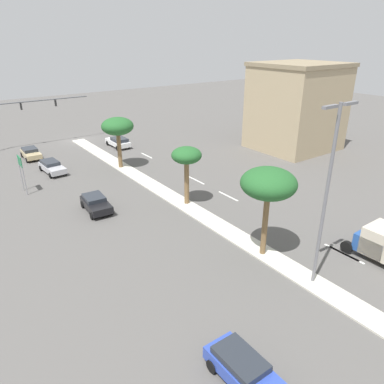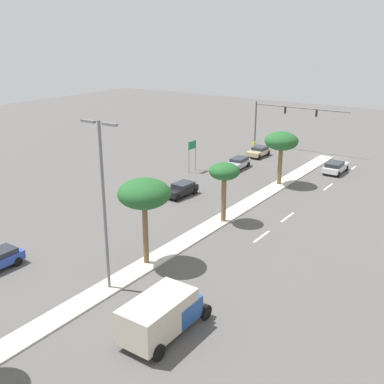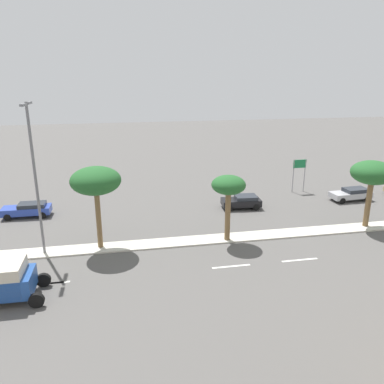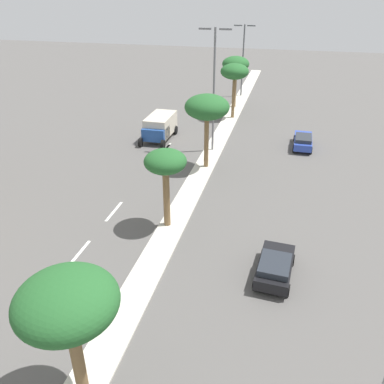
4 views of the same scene
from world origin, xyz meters
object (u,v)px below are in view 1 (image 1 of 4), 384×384
Objects in this scene: sedan_black_right at (96,203)px; sedan_tan_rear at (31,153)px; commercial_building at (296,107)px; sedan_white_mid at (118,142)px; directional_road_sign at (21,167)px; street_lamp_leading at (328,187)px; sedan_blue_left at (247,373)px; palm_tree_front at (268,184)px; palm_tree_left at (187,157)px; sedan_silver_near at (52,167)px; traffic_signal_gantry at (13,118)px; palm_tree_leading at (118,127)px.

sedan_tan_rear is (0.83, -19.35, -0.01)m from sedan_black_right.
sedan_white_mid is at bearing -36.56° from commercial_building.
directional_road_sign is 0.34× the size of street_lamp_leading.
commercial_building is at bearing -143.04° from sedan_blue_left.
palm_tree_front is 4.32m from street_lamp_leading.
sedan_white_mid is (-3.12, -21.20, -3.85)m from palm_tree_left.
palm_tree_left is 9.11m from sedan_black_right.
sedan_silver_near is at bearing -88.97° from sedan_black_right.
sedan_white_mid reaches higher than sedan_silver_near.
sedan_tan_rear is at bearing -70.32° from palm_tree_left.
commercial_building reaches higher than traffic_signal_gantry.
street_lamp_leading is at bearing 84.59° from sedan_white_mid.
sedan_black_right is at bearing 91.03° from sedan_silver_near.
sedan_tan_rear is at bearing -106.56° from directional_road_sign.
sedan_blue_left is at bearing 87.83° from sedan_silver_near.
sedan_white_mid is (-11.34, 1.80, 0.04)m from sedan_tan_rear.
commercial_building is 30.74m from sedan_black_right.
sedan_black_right is 20.46m from sedan_white_mid.
palm_tree_leading reaches higher than sedan_tan_rear.
sedan_blue_left reaches higher than sedan_silver_near.
traffic_signal_gantry is at bearing -79.13° from street_lamp_leading.
commercial_building is 2.90× the size of sedan_tan_rear.
directional_road_sign reaches higher than sedan_silver_near.
sedan_white_mid is at bearing -154.37° from sedan_silver_near.
street_lamp_leading reaches higher than directional_road_sign.
commercial_building is 31.13m from street_lamp_leading.
sedan_white_mid is 40.26m from sedan_blue_left.
sedan_tan_rear is at bearing -90.93° from sedan_blue_left.
sedan_blue_left is at bearing 62.73° from palm_tree_left.
commercial_building is at bearing 152.15° from sedan_tan_rear.
sedan_blue_left is at bearing 36.96° from commercial_building.
traffic_signal_gantry is at bearing -78.36° from palm_tree_front.
sedan_blue_left is (8.35, 30.17, -4.19)m from palm_tree_leading.
traffic_signal_gantry is 38.43m from commercial_building.
sedan_blue_left is at bearing 40.16° from palm_tree_front.
sedan_black_right is at bearing 92.58° from traffic_signal_gantry.
palm_tree_leading is 0.92× the size of palm_tree_front.
commercial_building is at bearing 162.75° from sedan_silver_near.
street_lamp_leading is 31.79m from sedan_silver_near.
sedan_tan_rear is 0.86× the size of sedan_white_mid.
commercial_building reaches higher than street_lamp_leading.
commercial_building is at bearing 143.44° from sedan_white_mid.
sedan_silver_near is at bearing -92.17° from sedan_blue_left.
palm_tree_left is at bearing 16.16° from commercial_building.
traffic_signal_gantry reaches higher than palm_tree_front.
sedan_tan_rear is (7.73, -33.15, -4.73)m from palm_tree_front.
palm_tree_left is 1.21× the size of sedan_blue_left.
palm_tree_leading is 27.31m from street_lamp_leading.
directional_road_sign is at bearing 47.47° from sedan_silver_near.
traffic_signal_gantry is 3.53× the size of sedan_black_right.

